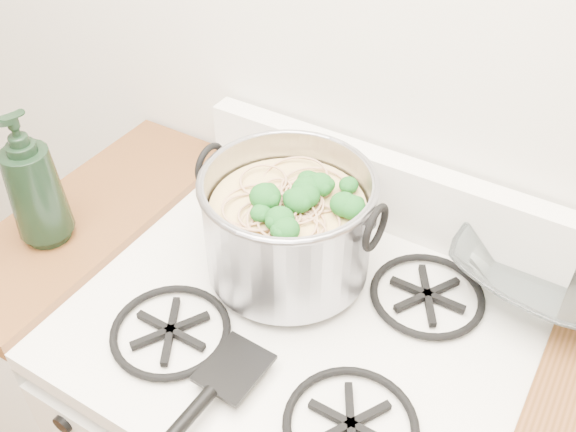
{
  "coord_description": "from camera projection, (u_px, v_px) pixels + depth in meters",
  "views": [
    {
      "loc": [
        0.36,
        0.63,
        1.77
      ],
      "look_at": [
        -0.08,
        1.34,
        1.04
      ],
      "focal_mm": 40.0,
      "sensor_mm": 36.0,
      "label": 1
    }
  ],
  "objects": [
    {
      "name": "bottle",
      "position": [
        32.0,
        180.0,
        1.16
      ],
      "size": [
        0.14,
        0.14,
        0.28
      ],
      "primitive_type": "imported",
      "rotation": [
        0.0,
        0.0,
        -0.36
      ],
      "color": "black",
      "rests_on": "counter_left"
    },
    {
      "name": "counter_left",
      "position": [
        126.0,
        350.0,
        1.6
      ],
      "size": [
        0.25,
        0.65,
        0.92
      ],
      "color": "silver",
      "rests_on": "ground"
    },
    {
      "name": "glass_bowl",
      "position": [
        540.0,
        274.0,
        1.14
      ],
      "size": [
        0.14,
        0.14,
        0.03
      ],
      "primitive_type": "imported",
      "rotation": [
        0.0,
        0.0,
        -0.21
      ],
      "color": "white",
      "rests_on": "gas_range"
    },
    {
      "name": "spatula",
      "position": [
        234.0,
        365.0,
        1.0
      ],
      "size": [
        0.3,
        0.32,
        0.02
      ],
      "primitive_type": null,
      "rotation": [
        0.0,
        0.0,
        -0.04
      ],
      "color": "black",
      "rests_on": "gas_range"
    },
    {
      "name": "stock_pot",
      "position": [
        288.0,
        226.0,
        1.12
      ],
      "size": [
        0.34,
        0.31,
        0.21
      ],
      "color": "#96969E",
      "rests_on": "gas_range"
    }
  ]
}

